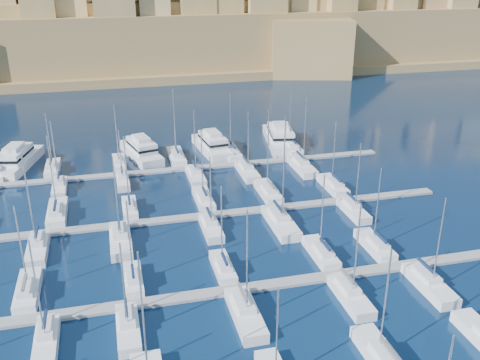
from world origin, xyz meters
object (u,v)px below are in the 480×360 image
object	(u,v)px
motor_yacht_c	(212,145)
sailboat_4	(381,357)
motor_yacht_b	(141,150)
motor_yacht_a	(17,159)
motor_yacht_d	(280,137)

from	to	relation	value
motor_yacht_c	sailboat_4	bearing A→B (deg)	-86.70
sailboat_4	motor_yacht_c	distance (m)	69.74
sailboat_4	motor_yacht_b	distance (m)	72.31
motor_yacht_a	motor_yacht_c	world-z (taller)	same
motor_yacht_b	motor_yacht_d	bearing A→B (deg)	2.47
sailboat_4	motor_yacht_c	xyz separation A→B (m)	(-4.01, 69.62, 0.98)
motor_yacht_b	motor_yacht_c	xyz separation A→B (m)	(15.39, -0.03, 0.00)
motor_yacht_c	motor_yacht_a	bearing A→B (deg)	179.36
motor_yacht_a	motor_yacht_d	xyz separation A→B (m)	(56.41, 0.94, 0.00)
motor_yacht_b	motor_yacht_d	world-z (taller)	same
motor_yacht_a	motor_yacht_d	world-z (taller)	same
motor_yacht_a	sailboat_4	bearing A→B (deg)	-57.67
motor_yacht_c	motor_yacht_d	world-z (taller)	same
motor_yacht_a	motor_yacht_c	bearing A→B (deg)	-0.64
motor_yacht_a	motor_yacht_b	size ratio (longest dim) A/B	1.05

